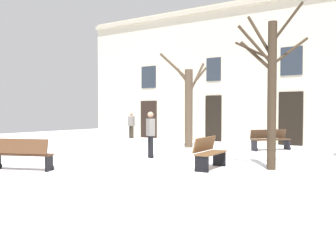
% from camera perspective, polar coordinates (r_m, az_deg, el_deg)
% --- Properties ---
extents(ground_plane, '(35.92, 35.92, 0.00)m').
position_cam_1_polar(ground_plane, '(13.52, -4.55, -5.14)').
color(ground_plane, white).
extents(building_facade, '(22.45, 0.60, 7.55)m').
position_cam_1_polar(building_facade, '(21.45, 11.93, 7.84)').
color(building_facade, beige).
rests_on(building_facade, ground).
extents(tree_near_facade, '(2.11, 1.77, 4.40)m').
position_cam_1_polar(tree_near_facade, '(18.49, 2.94, 3.28)').
color(tree_near_facade, '#4C3D2D').
rests_on(tree_near_facade, ground).
extents(tree_center, '(2.12, 1.88, 4.80)m').
position_cam_1_polar(tree_center, '(12.06, 14.58, 5.64)').
color(tree_center, '#382B1E').
rests_on(tree_center, ground).
extents(bench_by_litter_bin, '(1.85, 1.16, 0.94)m').
position_cam_1_polar(bench_by_litter_bin, '(12.23, -20.40, -3.76)').
color(bench_by_litter_bin, '#51331E').
rests_on(bench_by_litter_bin, ground).
extents(bench_near_lamp, '(1.41, 1.72, 0.90)m').
position_cam_1_polar(bench_near_lamp, '(17.71, 14.49, -1.88)').
color(bench_near_lamp, '#3D2819').
rests_on(bench_near_lamp, ground).
extents(bench_near_center_tree, '(0.71, 1.58, 0.95)m').
position_cam_1_polar(bench_near_center_tree, '(11.88, 5.94, -3.84)').
color(bench_near_center_tree, brown).
rests_on(bench_near_center_tree, ground).
extents(person_strolling, '(0.44, 0.39, 1.69)m').
position_cam_1_polar(person_strolling, '(14.42, -2.52, -0.92)').
color(person_strolling, black).
rests_on(person_strolling, ground).
extents(person_crossing_plaza, '(0.39, 0.24, 1.59)m').
position_cam_1_polar(person_crossing_plaza, '(24.35, -5.31, 0.28)').
color(person_crossing_plaza, '#2D271E').
rests_on(person_crossing_plaza, ground).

